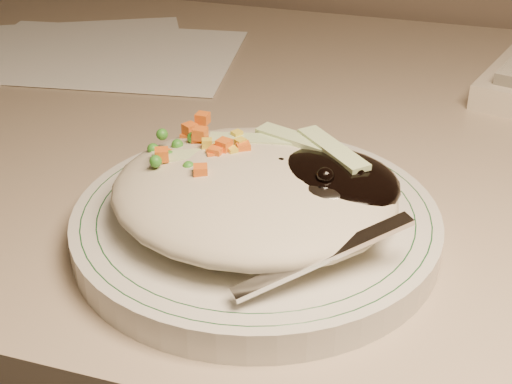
% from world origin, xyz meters
% --- Properties ---
extents(desk, '(1.40, 0.70, 0.74)m').
position_xyz_m(desk, '(0.00, 1.38, 0.54)').
color(desk, gray).
rests_on(desk, ground).
extents(plate, '(0.25, 0.25, 0.02)m').
position_xyz_m(plate, '(-0.08, 1.18, 0.75)').
color(plate, beige).
rests_on(plate, desk).
extents(plate_rim, '(0.24, 0.24, 0.00)m').
position_xyz_m(plate_rim, '(-0.08, 1.18, 0.76)').
color(plate_rim, '#144723').
rests_on(plate_rim, plate).
extents(meal, '(0.20, 0.19, 0.05)m').
position_xyz_m(meal, '(-0.08, 1.18, 0.78)').
color(meal, '#B8AE95').
rests_on(meal, plate).
extents(papers, '(0.41, 0.32, 0.00)m').
position_xyz_m(papers, '(-0.39, 1.49, 0.74)').
color(papers, white).
rests_on(papers, desk).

